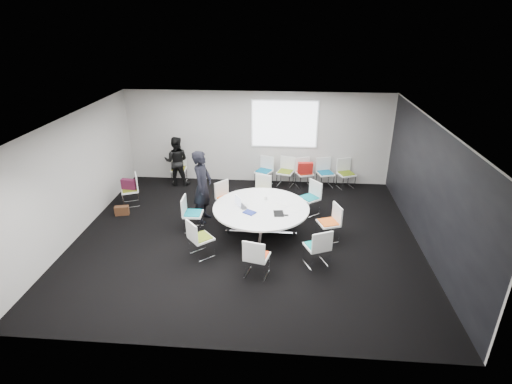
# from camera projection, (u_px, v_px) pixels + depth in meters

# --- Properties ---
(room_shell) EXTENTS (8.08, 7.08, 2.88)m
(room_shell) POSITION_uv_depth(u_px,v_px,m) (250.00, 183.00, 8.92)
(room_shell) COLOR black
(room_shell) RESTS_ON ground
(conference_table) EXTENTS (2.25, 2.25, 0.73)m
(conference_table) POSITION_uv_depth(u_px,v_px,m) (261.00, 214.00, 9.39)
(conference_table) COLOR silver
(conference_table) RESTS_ON ground
(projection_screen) EXTENTS (1.90, 0.03, 1.35)m
(projection_screen) POSITION_uv_depth(u_px,v_px,m) (284.00, 124.00, 11.82)
(projection_screen) COLOR white
(projection_screen) RESTS_ON room_shell
(chair_ring_a) EXTENTS (0.58, 0.59, 0.88)m
(chair_ring_a) POSITION_uv_depth(u_px,v_px,m) (328.00, 229.00, 9.27)
(chair_ring_a) COLOR silver
(chair_ring_a) RESTS_ON ground
(chair_ring_b) EXTENTS (0.64, 0.64, 0.88)m
(chair_ring_b) POSITION_uv_depth(u_px,v_px,m) (309.00, 204.00, 10.50)
(chair_ring_b) COLOR silver
(chair_ring_b) RESTS_ON ground
(chair_ring_c) EXTENTS (0.58, 0.57, 0.88)m
(chair_ring_c) POSITION_uv_depth(u_px,v_px,m) (261.00, 198.00, 10.85)
(chair_ring_c) COLOR silver
(chair_ring_c) RESTS_ON ground
(chair_ring_d) EXTENTS (0.64, 0.64, 0.88)m
(chair_ring_d) POSITION_uv_depth(u_px,v_px,m) (227.00, 205.00, 10.47)
(chair_ring_d) COLOR silver
(chair_ring_d) RESTS_ON ground
(chair_ring_e) EXTENTS (0.46, 0.47, 0.88)m
(chair_ring_e) POSITION_uv_depth(u_px,v_px,m) (193.00, 220.00, 9.69)
(chair_ring_e) COLOR silver
(chair_ring_e) RESTS_ON ground
(chair_ring_f) EXTENTS (0.64, 0.64, 0.88)m
(chair_ring_f) POSITION_uv_depth(u_px,v_px,m) (201.00, 245.00, 8.66)
(chair_ring_f) COLOR silver
(chair_ring_f) RESTS_ON ground
(chair_ring_g) EXTENTS (0.55, 0.54, 0.88)m
(chair_ring_g) POSITION_uv_depth(u_px,v_px,m) (257.00, 264.00, 8.01)
(chair_ring_g) COLOR silver
(chair_ring_g) RESTS_ON ground
(chair_ring_h) EXTENTS (0.60, 0.60, 0.88)m
(chair_ring_h) POSITION_uv_depth(u_px,v_px,m) (317.00, 253.00, 8.35)
(chair_ring_h) COLOR silver
(chair_ring_h) RESTS_ON ground
(chair_back_a) EXTENTS (0.61, 0.60, 0.88)m
(chair_back_a) POSITION_uv_depth(u_px,v_px,m) (264.00, 177.00, 12.24)
(chair_back_a) COLOR silver
(chair_back_a) RESTS_ON ground
(chair_back_b) EXTENTS (0.57, 0.56, 0.88)m
(chair_back_b) POSITION_uv_depth(u_px,v_px,m) (285.00, 177.00, 12.20)
(chair_back_b) COLOR silver
(chair_back_b) RESTS_ON ground
(chair_back_c) EXTENTS (0.59, 0.58, 0.88)m
(chair_back_c) POSITION_uv_depth(u_px,v_px,m) (304.00, 178.00, 12.11)
(chair_back_c) COLOR silver
(chair_back_c) RESTS_ON ground
(chair_back_d) EXTENTS (0.57, 0.57, 0.88)m
(chair_back_d) POSITION_uv_depth(u_px,v_px,m) (325.00, 178.00, 12.11)
(chair_back_d) COLOR silver
(chair_back_d) RESTS_ON ground
(chair_back_e) EXTENTS (0.59, 0.59, 0.88)m
(chair_back_e) POSITION_uv_depth(u_px,v_px,m) (346.00, 179.00, 12.06)
(chair_back_e) COLOR silver
(chair_back_e) RESTS_ON ground
(chair_spare_left) EXTENTS (0.60, 0.60, 0.88)m
(chair_spare_left) POSITION_uv_depth(u_px,v_px,m) (131.00, 196.00, 10.97)
(chair_spare_left) COLOR silver
(chair_spare_left) RESTS_ON ground
(chair_person_back) EXTENTS (0.50, 0.49, 0.88)m
(chair_person_back) POSITION_uv_depth(u_px,v_px,m) (179.00, 174.00, 12.44)
(chair_person_back) COLOR silver
(chair_person_back) RESTS_ON ground
(person_main) EXTENTS (0.55, 0.74, 1.86)m
(person_main) POSITION_uv_depth(u_px,v_px,m) (203.00, 187.00, 9.91)
(person_main) COLOR black
(person_main) RESTS_ON ground
(person_back) EXTENTS (0.77, 0.61, 1.52)m
(person_back) POSITION_uv_depth(u_px,v_px,m) (176.00, 161.00, 12.09)
(person_back) COLOR black
(person_back) RESTS_ON ground
(laptop) EXTENTS (0.34, 0.38, 0.03)m
(laptop) POSITION_uv_depth(u_px,v_px,m) (244.00, 206.00, 9.34)
(laptop) COLOR #333338
(laptop) RESTS_ON conference_table
(laptop_lid) EXTENTS (0.18, 0.26, 0.22)m
(laptop_lid) POSITION_uv_depth(u_px,v_px,m) (238.00, 201.00, 9.33)
(laptop_lid) COLOR silver
(laptop_lid) RESTS_ON conference_table
(notebook_black) EXTENTS (0.25, 0.32, 0.02)m
(notebook_black) POSITION_uv_depth(u_px,v_px,m) (279.00, 213.00, 9.00)
(notebook_black) COLOR black
(notebook_black) RESTS_ON conference_table
(tablet_folio) EXTENTS (0.33, 0.31, 0.03)m
(tablet_folio) POSITION_uv_depth(u_px,v_px,m) (249.00, 212.00, 9.04)
(tablet_folio) COLOR navy
(tablet_folio) RESTS_ON conference_table
(papers_right) EXTENTS (0.35, 0.29, 0.00)m
(papers_right) POSITION_uv_depth(u_px,v_px,m) (282.00, 205.00, 9.42)
(papers_right) COLOR white
(papers_right) RESTS_ON conference_table
(papers_front) EXTENTS (0.36, 0.32, 0.00)m
(papers_front) POSITION_uv_depth(u_px,v_px,m) (293.00, 209.00, 9.20)
(papers_front) COLOR white
(papers_front) RESTS_ON conference_table
(cup) EXTENTS (0.08, 0.08, 0.09)m
(cup) POSITION_uv_depth(u_px,v_px,m) (266.00, 198.00, 9.66)
(cup) COLOR white
(cup) RESTS_ON conference_table
(phone) EXTENTS (0.15, 0.08, 0.01)m
(phone) POSITION_uv_depth(u_px,v_px,m) (285.00, 215.00, 8.93)
(phone) COLOR black
(phone) RESTS_ON conference_table
(maroon_bag) EXTENTS (0.41, 0.18, 0.28)m
(maroon_bag) POSITION_uv_depth(u_px,v_px,m) (129.00, 184.00, 10.83)
(maroon_bag) COLOR #50152E
(maroon_bag) RESTS_ON chair_spare_left
(brown_bag) EXTENTS (0.39, 0.24, 0.24)m
(brown_bag) POSITION_uv_depth(u_px,v_px,m) (122.00, 211.00, 10.49)
(brown_bag) COLOR #432615
(brown_bag) RESTS_ON ground
(red_jacket) EXTENTS (0.45, 0.21, 0.36)m
(red_jacket) POSITION_uv_depth(u_px,v_px,m) (305.00, 168.00, 11.73)
(red_jacket) COLOR #A91914
(red_jacket) RESTS_ON chair_back_c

